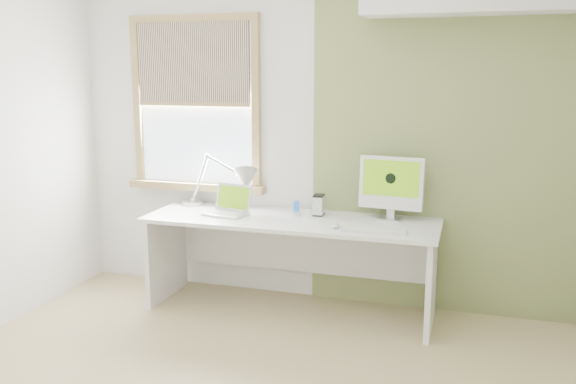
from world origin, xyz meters
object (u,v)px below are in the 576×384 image
at_px(desk_lamp, 235,182).
at_px(imac, 391,184).
at_px(laptop, 229,207).
at_px(external_drive, 319,205).
at_px(desk, 293,241).

bearing_deg(desk_lamp, imac, 2.91).
bearing_deg(imac, laptop, -170.77).
xyz_separation_m(desk_lamp, imac, (1.22, 0.06, 0.04)).
height_order(external_drive, imac, imac).
bearing_deg(desk, desk_lamp, 170.59).
height_order(laptop, imac, imac).
relative_size(laptop, imac, 0.75).
bearing_deg(laptop, desk, 6.06).
distance_m(laptop, imac, 1.25).
relative_size(desk, desk_lamp, 2.95).
bearing_deg(external_drive, desk, -147.61).
distance_m(desk, imac, 0.86).
xyz_separation_m(laptop, external_drive, (0.67, 0.16, 0.02)).
xyz_separation_m(external_drive, imac, (0.54, 0.03, 0.18)).
xyz_separation_m(desk, external_drive, (0.17, 0.11, 0.27)).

